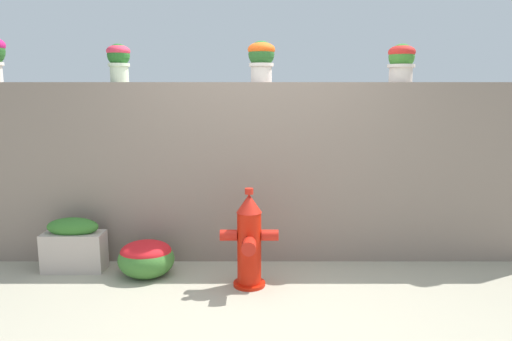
% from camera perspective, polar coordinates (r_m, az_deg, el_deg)
% --- Properties ---
extents(ground_plane, '(24.00, 24.00, 0.00)m').
position_cam_1_polar(ground_plane, '(3.97, 0.40, -15.97)').
color(ground_plane, '#A09A85').
extents(stone_wall, '(6.15, 0.33, 1.80)m').
position_cam_1_polar(stone_wall, '(4.79, 0.31, -0.16)').
color(stone_wall, gray).
rests_on(stone_wall, ground).
extents(potted_plant_1, '(0.23, 0.23, 0.38)m').
position_cam_1_polar(potted_plant_1, '(4.95, -16.38, 12.88)').
color(potted_plant_1, beige).
rests_on(potted_plant_1, stone_wall).
extents(potted_plant_2, '(0.27, 0.27, 0.40)m').
position_cam_1_polar(potted_plant_2, '(4.72, 0.64, 13.59)').
color(potted_plant_2, beige).
rests_on(potted_plant_2, stone_wall).
extents(potted_plant_3, '(0.27, 0.27, 0.38)m').
position_cam_1_polar(potted_plant_3, '(4.97, 17.25, 12.69)').
color(potted_plant_3, beige).
rests_on(potted_plant_3, stone_wall).
extents(fire_hydrant, '(0.51, 0.42, 0.89)m').
position_cam_1_polar(fire_hydrant, '(4.16, -0.85, -8.67)').
color(fire_hydrant, red).
rests_on(fire_hydrant, ground).
extents(flower_bush_left, '(0.53, 0.47, 0.35)m').
position_cam_1_polar(flower_bush_left, '(4.58, -13.23, -10.20)').
color(flower_bush_left, '#3D742F').
rests_on(flower_bush_left, ground).
extents(planter_box, '(0.58, 0.25, 0.52)m').
position_cam_1_polar(planter_box, '(4.89, -21.28, -8.47)').
color(planter_box, '#B9A89E').
rests_on(planter_box, ground).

